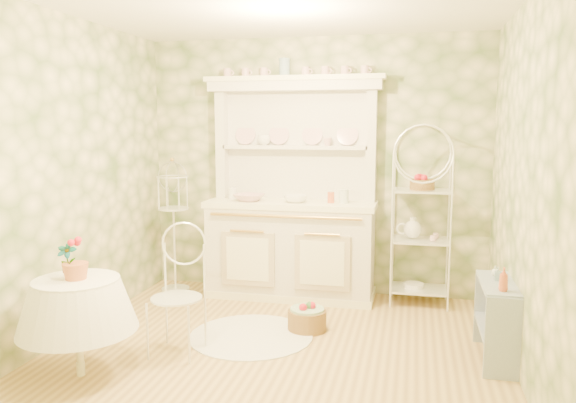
% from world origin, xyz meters
% --- Properties ---
extents(floor, '(3.60, 3.60, 0.00)m').
position_xyz_m(floor, '(0.00, 0.00, 0.00)').
color(floor, tan).
rests_on(floor, ground).
extents(wall_left, '(3.60, 3.60, 0.00)m').
position_xyz_m(wall_left, '(-1.80, 0.00, 1.35)').
color(wall_left, beige).
rests_on(wall_left, floor).
extents(wall_right, '(3.60, 3.60, 0.00)m').
position_xyz_m(wall_right, '(1.80, 0.00, 1.35)').
color(wall_right, beige).
rests_on(wall_right, floor).
extents(wall_back, '(3.60, 3.60, 0.00)m').
position_xyz_m(wall_back, '(0.00, 1.80, 1.35)').
color(wall_back, beige).
rests_on(wall_back, floor).
extents(wall_front, '(3.60, 3.60, 0.00)m').
position_xyz_m(wall_front, '(0.00, -1.80, 1.35)').
color(wall_front, beige).
rests_on(wall_front, floor).
extents(kitchen_dresser, '(1.87, 0.61, 2.29)m').
position_xyz_m(kitchen_dresser, '(-0.20, 1.52, 1.15)').
color(kitchen_dresser, white).
rests_on(kitchen_dresser, floor).
extents(bakers_rack, '(0.59, 0.42, 1.89)m').
position_xyz_m(bakers_rack, '(1.11, 1.56, 0.94)').
color(bakers_rack, white).
rests_on(bakers_rack, floor).
extents(side_shelf, '(0.31, 0.68, 0.57)m').
position_xyz_m(side_shelf, '(1.68, 0.28, 0.28)').
color(side_shelf, '#9AA9BD').
rests_on(side_shelf, floor).
extents(round_table, '(0.85, 0.85, 0.73)m').
position_xyz_m(round_table, '(-1.27, -0.67, 0.36)').
color(round_table, white).
rests_on(round_table, floor).
extents(cafe_chair, '(0.53, 0.53, 0.97)m').
position_xyz_m(cafe_chair, '(-0.75, -0.14, 0.49)').
color(cafe_chair, white).
rests_on(cafe_chair, floor).
extents(birdcage_stand, '(0.36, 0.36, 1.45)m').
position_xyz_m(birdcage_stand, '(-1.46, 1.40, 0.73)').
color(birdcage_stand, white).
rests_on(birdcage_stand, floor).
extents(floor_basket, '(0.41, 0.41, 0.22)m').
position_xyz_m(floor_basket, '(0.15, 0.58, 0.11)').
color(floor_basket, olive).
rests_on(floor_basket, floor).
extents(lace_rug, '(1.33, 1.33, 0.01)m').
position_xyz_m(lace_rug, '(-0.29, 0.33, 0.00)').
color(lace_rug, white).
rests_on(lace_rug, floor).
extents(bowl_floral, '(0.36, 0.36, 0.07)m').
position_xyz_m(bowl_floral, '(-0.63, 1.44, 1.02)').
color(bowl_floral, white).
rests_on(bowl_floral, kitchen_dresser).
extents(bowl_white, '(0.27, 0.27, 0.07)m').
position_xyz_m(bowl_white, '(-0.14, 1.45, 1.02)').
color(bowl_white, white).
rests_on(bowl_white, kitchen_dresser).
extents(cup_left, '(0.17, 0.17, 0.11)m').
position_xyz_m(cup_left, '(-0.53, 1.68, 1.61)').
color(cup_left, white).
rests_on(cup_left, kitchen_dresser).
extents(cup_right, '(0.12, 0.12, 0.08)m').
position_xyz_m(cup_right, '(0.15, 1.68, 1.61)').
color(cup_right, white).
rests_on(cup_right, kitchen_dresser).
extents(potted_geranium, '(0.15, 0.11, 0.26)m').
position_xyz_m(potted_geranium, '(-1.32, -0.69, 0.85)').
color(potted_geranium, '#3F7238').
rests_on(potted_geranium, round_table).
extents(bottle_amber, '(0.07, 0.07, 0.17)m').
position_xyz_m(bottle_amber, '(1.68, 0.04, 0.68)').
color(bottle_amber, '#D06134').
rests_on(bottle_amber, side_shelf).
extents(bottle_blue, '(0.05, 0.05, 0.10)m').
position_xyz_m(bottle_blue, '(1.68, 0.33, 0.65)').
color(bottle_blue, '#89A9B9').
rests_on(bottle_blue, side_shelf).
extents(bottle_glass, '(0.08, 0.08, 0.08)m').
position_xyz_m(bottle_glass, '(1.68, 0.46, 0.65)').
color(bottle_glass, silver).
rests_on(bottle_glass, side_shelf).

